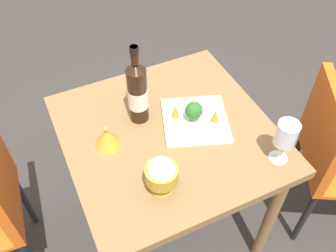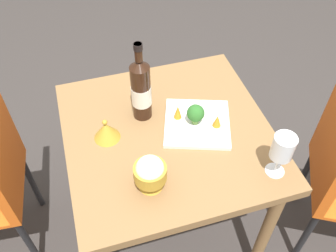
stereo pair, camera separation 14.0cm
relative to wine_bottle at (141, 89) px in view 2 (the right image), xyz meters
name	(u,v)px [view 2 (the right image)]	position (x,y,z in m)	size (l,w,h in m)	color
ground_plane	(168,223)	(-0.07, 0.12, -0.88)	(8.00, 8.00, 0.00)	#383330
dining_table	(168,148)	(-0.07, 0.12, -0.24)	(0.79, 0.79, 0.74)	olive
wine_bottle	(141,89)	(0.00, 0.00, 0.00)	(0.08, 0.08, 0.34)	black
wine_glass	(283,148)	(-0.38, 0.40, -0.01)	(0.08, 0.08, 0.18)	white
rice_bowl	(150,173)	(0.06, 0.33, -0.06)	(0.11, 0.11, 0.14)	gold
rice_bowl_lid	(106,131)	(0.16, 0.08, -0.10)	(0.10, 0.10, 0.09)	gold
serving_plate	(197,123)	(-0.19, 0.11, -0.13)	(0.32, 0.32, 0.02)	white
broccoli_floret	(196,114)	(-0.18, 0.12, -0.07)	(0.07, 0.07, 0.09)	#729E4C
carrot_garnish_left	(217,121)	(-0.25, 0.15, -0.09)	(0.03, 0.03, 0.05)	orange
carrot_garnish_right	(178,112)	(-0.12, 0.07, -0.09)	(0.03, 0.03, 0.06)	orange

